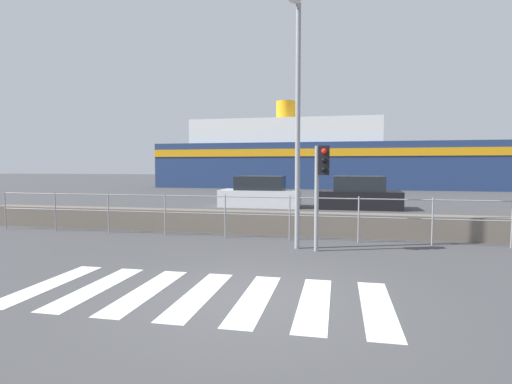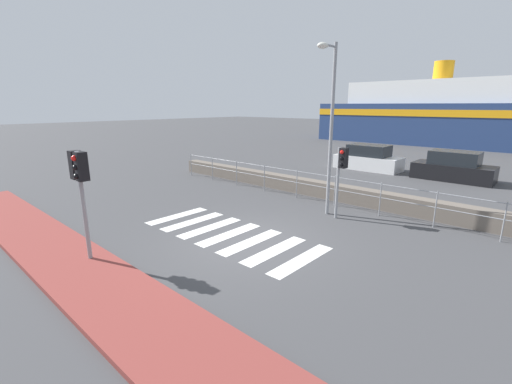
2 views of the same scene
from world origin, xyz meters
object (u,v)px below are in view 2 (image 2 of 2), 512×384
Objects in this scene: streetlamp at (329,112)px; ferry_boat at (471,118)px; traffic_light_far at (341,167)px; parked_car_black at (453,168)px; parked_car_white at (368,159)px; traffic_light_near at (80,176)px.

streetlamp is 0.19× the size of ferry_boat.
traffic_light_far is 9.97m from parked_car_black.
traffic_light_far is 10.45m from parked_car_white.
parked_car_black is (4.72, 0.00, 0.01)m from parked_car_white.
parked_car_black is at bearing 82.36° from traffic_light_far.
ferry_boat reaches higher than parked_car_white.
ferry_boat reaches higher than traffic_light_near.
traffic_light_far is (2.95, 7.31, -0.40)m from traffic_light_near.
parked_car_white is 4.72m from parked_car_black.
parked_car_black is at bearing 78.98° from streetlamp.
traffic_light_near is 7.85m from streetlamp.
traffic_light_far reaches higher than parked_car_black.
streetlamp is 1.53× the size of parked_car_black.
traffic_light_near is 0.73× the size of parked_car_black.
streetlamp is 1.50× the size of parked_car_white.
parked_car_black is (1.32, 9.81, -1.18)m from traffic_light_far.
streetlamp is (2.36, 7.35, 1.41)m from traffic_light_near.
traffic_light_near is 0.48× the size of streetlamp.
parked_car_white is at bearing 109.10° from traffic_light_far.
parked_car_white is (-0.45, 17.13, -1.59)m from traffic_light_near.
streetlamp is 28.21m from ferry_boat.
ferry_boat reaches higher than streetlamp.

